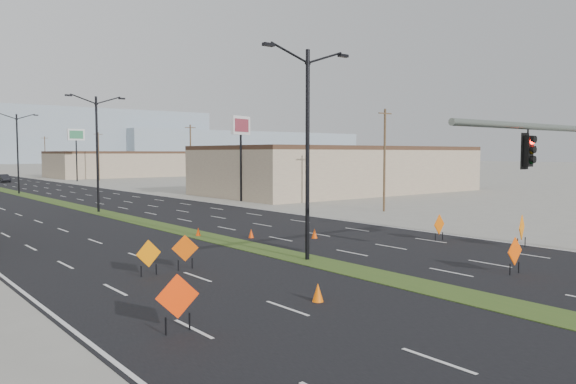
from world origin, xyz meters
TOP-DOWN VIEW (x-y plane):
  - ground at (0.00, 0.00)m, footprint 600.00×600.00m
  - building_se_near at (34.00, 45.00)m, footprint 36.00×18.00m
  - building_se_far at (38.00, 110.00)m, footprint 44.00×16.00m
  - mesa_east at (180.00, 290.00)m, footprint 160.00×50.00m
  - streetlight_0 at (0.00, 12.00)m, footprint 5.15×0.24m
  - streetlight_1 at (0.00, 40.00)m, footprint 5.15×0.24m
  - streetlight_2 at (0.00, 68.00)m, footprint 5.15×0.24m
  - utility_pole_0 at (20.00, 25.00)m, footprint 1.60×0.20m
  - utility_pole_1 at (20.00, 60.00)m, footprint 1.60×0.20m
  - utility_pole_2 at (20.00, 95.00)m, footprint 1.60×0.20m
  - utility_pole_3 at (20.00, 130.00)m, footprint 1.60×0.20m
  - car_mid at (4.83, 99.71)m, footprint 1.49×4.23m
  - construction_sign_0 at (-9.99, 6.00)m, footprint 1.28×0.24m
  - construction_sign_1 at (-7.46, 13.49)m, footprint 1.15×0.14m
  - construction_sign_2 at (-5.66, 13.66)m, footprint 1.08×0.52m
  - construction_sign_3 at (4.85, 4.13)m, footprint 1.20×0.11m
  - construction_sign_4 at (9.90, 11.70)m, footprint 1.17×0.22m
  - construction_sign_5 at (11.37, 7.42)m, footprint 1.29×0.48m
  - cone_0 at (-4.63, 6.02)m, footprint 0.45×0.45m
  - cone_1 at (4.79, 16.94)m, footprint 0.37×0.37m
  - cone_2 at (1.89, 19.45)m, footprint 0.40×0.40m
  - cone_3 at (-0.28, 22.05)m, footprint 0.41×0.41m
  - pole_sign_east_near at (15.95, 41.58)m, footprint 2.90×1.29m
  - pole_sign_east_far at (16.02, 95.18)m, footprint 3.10×0.54m

SIDE VIEW (x-z plane):
  - ground at x=0.00m, z-range 0.00..0.00m
  - cone_2 at x=1.89m, z-range 0.00..0.55m
  - cone_3 at x=-0.28m, z-range 0.00..0.56m
  - cone_1 at x=4.79m, z-range 0.00..0.61m
  - cone_0 at x=-4.63m, z-range 0.00..0.67m
  - car_mid at x=4.83m, z-range 0.00..1.39m
  - construction_sign_1 at x=-7.46m, z-range 0.13..1.67m
  - construction_sign_2 at x=-5.66m, z-range 0.13..1.69m
  - construction_sign_4 at x=9.90m, z-range 0.14..1.70m
  - construction_sign_3 at x=4.85m, z-range 0.14..1.74m
  - construction_sign_0 at x=-9.99m, z-range 0.15..1.88m
  - construction_sign_5 at x=11.37m, z-range 0.16..1.97m
  - building_se_far at x=38.00m, z-range 0.00..5.00m
  - building_se_near at x=34.00m, z-range 0.00..5.50m
  - utility_pole_0 at x=20.00m, z-range 0.17..9.17m
  - utility_pole_1 at x=20.00m, z-range 0.17..9.17m
  - utility_pole_2 at x=20.00m, z-range 0.17..9.17m
  - utility_pole_3 at x=20.00m, z-range 0.17..9.17m
  - streetlight_0 at x=0.00m, z-range 0.41..10.43m
  - streetlight_1 at x=0.00m, z-range 0.41..10.43m
  - streetlight_2 at x=0.00m, z-range 0.41..10.43m
  - pole_sign_east_near at x=15.95m, z-range 2.83..11.88m
  - pole_sign_east_far at x=16.02m, z-range 2.99..12.46m
  - mesa_east at x=180.00m, z-range 0.00..18.00m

